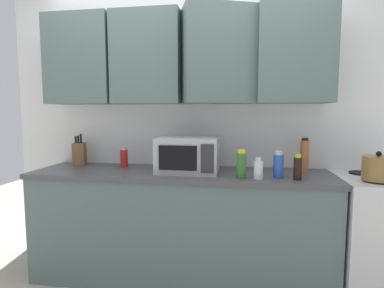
{
  "coord_description": "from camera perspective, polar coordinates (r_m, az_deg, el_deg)",
  "views": [
    {
      "loc": [
        0.48,
        -2.71,
        1.37
      ],
      "look_at": [
        0.09,
        -0.25,
        1.12
      ],
      "focal_mm": 28.76,
      "sensor_mm": 36.0,
      "label": 1
    }
  ],
  "objects": [
    {
      "name": "bottle_white_jar",
      "position": [
        2.26,
        12.2,
        -4.59
      ],
      "size": [
        0.07,
        0.07,
        0.15
      ],
      "color": "white",
      "rests_on": "counter_run"
    },
    {
      "name": "microwave",
      "position": [
        2.45,
        -0.72,
        -2.02
      ],
      "size": [
        0.48,
        0.37,
        0.28
      ],
      "color": "#B7B7BC",
      "rests_on": "counter_run"
    },
    {
      "name": "bottle_red_sauce",
      "position": [
        2.75,
        -12.49,
        -2.56
      ],
      "size": [
        0.06,
        0.06,
        0.17
      ],
      "color": "red",
      "rests_on": "counter_run"
    },
    {
      "name": "counter_run",
      "position": [
        2.63,
        -2.18,
        -14.74
      ],
      "size": [
        2.4,
        0.63,
        0.9
      ],
      "color": "slate",
      "rests_on": "ground_plane"
    },
    {
      "name": "bottle_soy_dark",
      "position": [
        2.3,
        19.01,
        -4.21
      ],
      "size": [
        0.06,
        0.06,
        0.18
      ],
      "color": "black",
      "rests_on": "counter_run"
    },
    {
      "name": "kettle",
      "position": [
        2.47,
        31.22,
        -3.85
      ],
      "size": [
        0.2,
        0.2,
        0.2
      ],
      "color": "olive",
      "rests_on": "stove_range"
    },
    {
      "name": "bottle_green_oil",
      "position": [
        2.27,
        9.14,
        -3.75
      ],
      "size": [
        0.07,
        0.07,
        0.21
      ],
      "color": "#386B2D",
      "rests_on": "counter_run"
    },
    {
      "name": "wall_back_with_cabinets",
      "position": [
        2.69,
        -1.33,
        10.11
      ],
      "size": [
        3.27,
        0.51,
        2.6
      ],
      "color": "white",
      "rests_on": "ground_plane"
    },
    {
      "name": "knife_block",
      "position": [
        2.99,
        -20.15,
        -1.65
      ],
      "size": [
        0.13,
        0.14,
        0.28
      ],
      "color": "brown",
      "rests_on": "counter_run"
    },
    {
      "name": "bottle_spice_jar",
      "position": [
        2.61,
        20.12,
        -2.06
      ],
      "size": [
        0.07,
        0.07,
        0.28
      ],
      "color": "#BC6638",
      "rests_on": "counter_run"
    },
    {
      "name": "bottle_blue_cleaner",
      "position": [
        2.34,
        15.72,
        -3.8
      ],
      "size": [
        0.08,
        0.08,
        0.2
      ],
      "color": "#2D56B7",
      "rests_on": "counter_run"
    }
  ]
}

